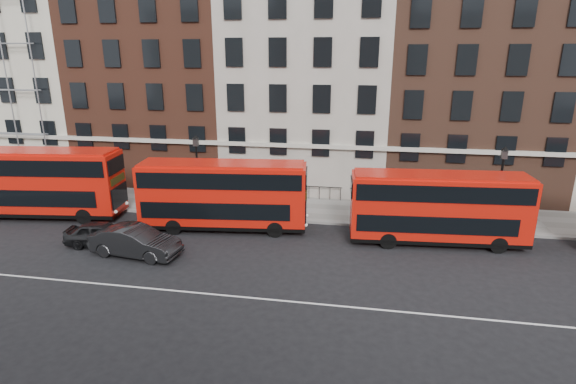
% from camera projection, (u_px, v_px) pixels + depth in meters
% --- Properties ---
extents(ground, '(120.00, 120.00, 0.00)m').
position_uv_depth(ground, '(260.00, 277.00, 22.51)').
color(ground, black).
rests_on(ground, ground).
extents(pavement, '(80.00, 5.00, 0.15)m').
position_uv_depth(pavement, '(294.00, 208.00, 32.37)').
color(pavement, gray).
rests_on(pavement, ground).
extents(kerb, '(80.00, 0.30, 0.16)m').
position_uv_depth(kerb, '(288.00, 220.00, 30.01)').
color(kerb, gray).
rests_on(kerb, ground).
extents(road_centre_line, '(70.00, 0.12, 0.01)m').
position_uv_depth(road_centre_line, '(250.00, 298.00, 20.62)').
color(road_centre_line, white).
rests_on(road_centre_line, ground).
extents(building_terrace, '(64.00, 11.95, 22.00)m').
position_uv_depth(building_terrace, '(305.00, 60.00, 36.37)').
color(building_terrace, beige).
rests_on(building_terrace, ground).
extents(bus_a, '(11.39, 3.98, 4.69)m').
position_uv_depth(bus_a, '(36.00, 182.00, 30.17)').
color(bus_a, red).
rests_on(bus_a, ground).
extents(bus_b, '(10.60, 3.61, 4.37)m').
position_uv_depth(bus_b, '(223.00, 194.00, 28.06)').
color(bus_b, red).
rests_on(bus_b, ground).
extents(bus_c, '(10.22, 3.17, 4.23)m').
position_uv_depth(bus_c, '(438.00, 207.00, 25.93)').
color(bus_c, red).
rests_on(bus_c, ground).
extents(car_rear, '(4.38, 2.15, 1.44)m').
position_uv_depth(car_rear, '(102.00, 234.00, 26.08)').
color(car_rear, black).
rests_on(car_rear, ground).
extents(car_front, '(5.22, 2.36, 1.66)m').
position_uv_depth(car_front, '(135.00, 241.00, 24.75)').
color(car_front, black).
rests_on(car_front, ground).
extents(lamp_post_left, '(0.44, 0.44, 5.33)m').
position_uv_depth(lamp_post_left, '(197.00, 169.00, 31.06)').
color(lamp_post_left, black).
rests_on(lamp_post_left, pavement).
extents(lamp_post_right, '(0.44, 0.44, 5.33)m').
position_uv_depth(lamp_post_right, '(500.00, 185.00, 27.36)').
color(lamp_post_right, black).
rests_on(lamp_post_right, pavement).
extents(iron_railings, '(6.60, 0.06, 1.00)m').
position_uv_depth(iron_railings, '(299.00, 192.00, 34.27)').
color(iron_railings, black).
rests_on(iron_railings, pavement).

